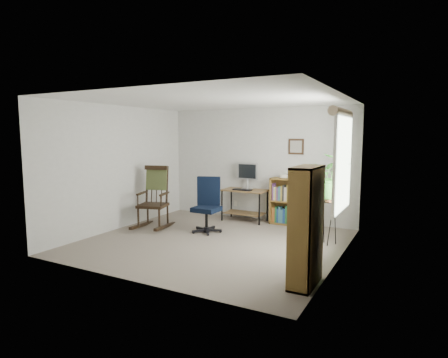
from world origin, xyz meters
The scene contains 18 objects.
floor centered at (0.00, 0.00, 0.00)m, with size 4.20×4.00×0.00m, color gray.
ceiling centered at (0.00, 0.00, 2.40)m, with size 4.20×4.00×0.00m, color silver.
wall_back centered at (0.00, 2.00, 1.20)m, with size 4.20×0.00×2.40m, color silver.
wall_front centered at (0.00, -2.00, 1.20)m, with size 4.20×0.00×2.40m, color silver.
wall_left centered at (-2.10, 0.00, 1.20)m, with size 0.00×4.00×2.40m, color silver.
wall_right centered at (2.10, 0.00, 1.20)m, with size 0.00×4.00×2.40m, color silver.
window centered at (2.06, 0.30, 1.40)m, with size 0.12×1.20×1.50m, color silver, non-canonical shape.
desk centered at (-0.19, 1.70, 0.34)m, with size 0.94×0.52×0.68m, color brown, non-canonical shape.
monitor centered at (-0.19, 1.84, 0.96)m, with size 0.46×0.16×0.56m, color #ADADB1, non-canonical shape.
keyboard centered at (-0.19, 1.58, 0.69)m, with size 0.40×0.15×0.03m, color black.
office_chair centered at (-0.43, 0.50, 0.53)m, with size 0.58×0.58×1.06m, color black, non-canonical shape.
rocking_chair centered at (-1.53, 0.28, 0.62)m, with size 0.64×1.07×1.24m, color black, non-canonical shape.
low_bookshelf centered at (0.82, 1.82, 0.48)m, with size 0.91×0.30×0.96m, color brown, non-canonical shape.
tall_bookshelf centered at (1.92, -1.09, 0.73)m, with size 0.27×0.64×1.47m, color brown, non-canonical shape.
plant_stand centered at (1.80, 0.79, 0.42)m, with size 0.23×0.23×0.85m, color black, non-canonical shape.
spider_plant centered at (1.80, 0.79, 1.52)m, with size 1.69×1.88×1.46m, color #2F6B25.
potted_plant_small centered at (1.10, 1.83, 1.01)m, with size 0.13×0.24×0.11m, color #2F6B25.
framed_picture centered at (0.82, 1.97, 1.60)m, with size 0.32×0.04×0.32m, color black, non-canonical shape.
Camera 1 is at (3.13, -5.45, 1.84)m, focal length 30.00 mm.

